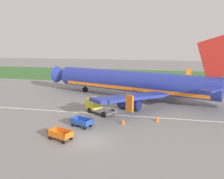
# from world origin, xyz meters

# --- Properties ---
(ground_plane) EXTENTS (220.00, 220.00, 0.00)m
(ground_plane) POSITION_xyz_m (0.00, 0.00, 0.00)
(ground_plane) COLOR gray
(grass_strip) EXTENTS (220.00, 28.00, 0.06)m
(grass_strip) POSITION_xyz_m (0.00, 48.81, 0.03)
(grass_strip) COLOR #3D7033
(grass_strip) RESTS_ON ground
(apron_stripe) EXTENTS (120.00, 0.36, 0.01)m
(apron_stripe) POSITION_xyz_m (0.00, 9.12, 0.01)
(apron_stripe) COLOR silver
(apron_stripe) RESTS_ON ground
(airplane) EXTENTS (36.80, 29.90, 11.34)m
(airplane) POSITION_xyz_m (2.69, 19.08, 3.05)
(airplane) COLOR #28389E
(airplane) RESTS_ON ground
(baggage_cart_nearest) EXTENTS (3.59, 2.18, 1.07)m
(baggage_cart_nearest) POSITION_xyz_m (-3.20, -0.46, 0.60)
(baggage_cart_nearest) COLOR orange
(baggage_cart_nearest) RESTS_ON ground
(baggage_cart_second_in_row) EXTENTS (3.57, 2.22, 1.07)m
(baggage_cart_second_in_row) POSITION_xyz_m (-2.32, 3.70, 0.60)
(baggage_cart_second_in_row) COLOR #234CB2
(baggage_cart_second_in_row) RESTS_ON ground
(service_truck_beside_carts) EXTENTS (4.73, 3.88, 2.10)m
(service_truck_beside_carts) POSITION_xyz_m (-2.13, 9.67, 1.10)
(service_truck_beside_carts) COLOR slate
(service_truck_beside_carts) RESTS_ON ground
(traffic_cone_near_plane) EXTENTS (0.56, 0.56, 0.74)m
(traffic_cone_near_plane) POSITION_xyz_m (6.62, 7.76, 0.37)
(traffic_cone_near_plane) COLOR orange
(traffic_cone_near_plane) RESTS_ON ground
(traffic_cone_mid_apron) EXTENTS (0.52, 0.52, 0.68)m
(traffic_cone_mid_apron) POSITION_xyz_m (2.44, 5.80, 0.34)
(traffic_cone_mid_apron) COLOR orange
(traffic_cone_mid_apron) RESTS_ON ground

